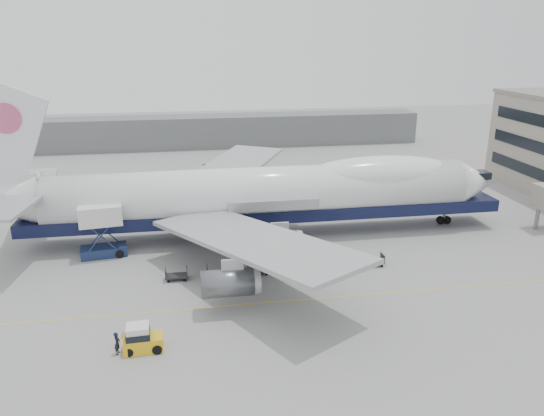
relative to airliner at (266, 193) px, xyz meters
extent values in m
plane|color=gray|center=(-0.64, -12.00, -5.62)|extent=(260.00, 260.00, 0.00)
cube|color=gold|center=(-0.64, -18.00, -5.62)|extent=(60.00, 0.15, 0.01)
cylinder|color=slate|center=(35.36, -4.00, -4.12)|extent=(0.50, 0.50, 3.00)
cube|color=slate|center=(-10.64, 58.00, -2.12)|extent=(110.00, 8.00, 7.00)
cylinder|color=white|center=(-0.64, 0.00, 0.08)|extent=(52.00, 6.40, 6.40)
cube|color=#0D1233|center=(0.36, 0.00, -2.48)|extent=(60.00, 5.76, 1.50)
cone|color=white|center=(28.36, 0.00, 0.08)|extent=(6.00, 6.40, 6.40)
cone|color=white|center=(-31.14, 0.00, 0.68)|extent=(9.00, 6.40, 6.40)
ellipsoid|color=white|center=(14.96, 0.00, 1.84)|extent=(20.67, 5.78, 4.56)
cube|color=white|center=(-29.64, 0.00, 7.58)|extent=(10.52, 0.50, 13.56)
cylinder|color=#CB4F7C|center=(-29.14, 0.00, 10.08)|extent=(3.40, 0.30, 3.40)
cube|color=#9EA0A3|center=(-3.64, -14.28, -0.52)|extent=(20.35, 26.74, 2.26)
cube|color=#9EA0A3|center=(-3.64, 14.28, -0.52)|extent=(20.35, 26.74, 2.26)
cylinder|color=#595B60|center=(-6.64, 19.00, -2.72)|extent=(4.80, 2.60, 2.60)
cylinder|color=#595B60|center=(-0.64, 10.00, -2.72)|extent=(4.80, 2.60, 2.60)
cylinder|color=#595B60|center=(-0.64, -10.00, -2.72)|extent=(4.80, 2.60, 2.60)
cylinder|color=#595B60|center=(-6.64, -19.00, -2.72)|extent=(4.80, 2.60, 2.60)
cylinder|color=slate|center=(24.36, 0.00, -4.37)|extent=(0.36, 0.36, 2.50)
cylinder|color=black|center=(24.36, 0.00, -5.07)|extent=(1.10, 0.45, 1.10)
cylinder|color=slate|center=(-3.64, -3.00, -4.37)|extent=(0.36, 0.36, 2.50)
cylinder|color=black|center=(-3.64, -3.00, -5.07)|extent=(1.10, 0.45, 1.10)
cylinder|color=slate|center=(-3.64, 3.00, -4.37)|extent=(0.36, 0.36, 2.50)
cylinder|color=black|center=(-3.64, 3.00, -5.07)|extent=(1.10, 0.45, 1.10)
cube|color=#1A284F|center=(-19.67, -3.50, -5.06)|extent=(5.44, 3.14, 1.13)
cube|color=silver|center=(-19.67, -3.50, -0.62)|extent=(5.06, 3.29, 2.27)
cube|color=#1A284F|center=(-19.67, -4.63, -2.82)|extent=(3.66, 0.61, 4.06)
cube|color=#1A284F|center=(-19.67, -2.37, -2.82)|extent=(3.66, 0.61, 4.06)
cube|color=slate|center=(-19.67, -1.85, -0.62)|extent=(2.62, 1.56, 0.15)
cylinder|color=black|center=(-21.53, -4.53, -5.16)|extent=(0.93, 0.36, 0.93)
cylinder|color=black|center=(-21.53, -2.47, -5.16)|extent=(0.93, 0.36, 0.93)
cylinder|color=black|center=(-17.82, -4.53, -5.16)|extent=(0.93, 0.36, 0.93)
cylinder|color=black|center=(-17.82, -2.47, -5.16)|extent=(0.93, 0.36, 0.93)
cube|color=gold|center=(-14.00, -24.18, -5.01)|extent=(3.21, 1.82, 1.23)
cube|color=silver|center=(-14.34, -24.20, -3.89)|extent=(1.86, 1.65, 1.12)
cube|color=black|center=(-14.34, -24.20, -4.11)|extent=(1.98, 1.77, 0.56)
cylinder|color=black|center=(-15.12, -24.91, -5.23)|extent=(0.78, 0.34, 0.78)
cylinder|color=black|center=(-15.12, -23.46, -5.23)|extent=(0.78, 0.34, 0.78)
cylinder|color=black|center=(-12.88, -24.91, -5.23)|extent=(0.78, 0.34, 0.78)
cylinder|color=black|center=(-12.88, -23.46, -5.23)|extent=(0.78, 0.34, 0.78)
imported|color=black|center=(-16.00, -24.38, -4.65)|extent=(0.55, 0.76, 1.94)
cone|color=#EA450C|center=(-15.82, -21.89, -5.36)|extent=(0.34, 0.34, 0.53)
cube|color=#EA450C|center=(-15.82, -21.89, -5.61)|extent=(0.36, 0.36, 0.03)
cube|color=#2D2D30|center=(-11.36, -11.43, -5.17)|extent=(2.30, 1.35, 0.18)
cube|color=#2D2D30|center=(-12.46, -11.43, -4.77)|extent=(0.08, 1.35, 0.90)
cube|color=#2D2D30|center=(-10.26, -11.43, -4.77)|extent=(0.08, 1.35, 0.90)
cylinder|color=black|center=(-12.21, -11.98, -5.47)|extent=(0.30, 0.12, 0.30)
cylinder|color=black|center=(-12.21, -10.88, -5.47)|extent=(0.30, 0.12, 0.30)
cylinder|color=black|center=(-10.51, -11.98, -5.47)|extent=(0.30, 0.12, 0.30)
cylinder|color=black|center=(-10.51, -10.88, -5.47)|extent=(0.30, 0.12, 0.30)
cube|color=#2D2D30|center=(-7.06, -11.43, -5.17)|extent=(2.30, 1.35, 0.18)
cube|color=#2D2D30|center=(-8.16, -11.43, -4.77)|extent=(0.08, 1.35, 0.90)
cube|color=#2D2D30|center=(-5.96, -11.43, -4.77)|extent=(0.08, 1.35, 0.90)
cylinder|color=black|center=(-7.91, -11.98, -5.47)|extent=(0.30, 0.12, 0.30)
cylinder|color=black|center=(-7.91, -10.88, -5.47)|extent=(0.30, 0.12, 0.30)
cylinder|color=black|center=(-6.21, -11.98, -5.47)|extent=(0.30, 0.12, 0.30)
cylinder|color=black|center=(-6.21, -10.88, -5.47)|extent=(0.30, 0.12, 0.30)
cube|color=#2D2D30|center=(-2.75, -11.43, -5.17)|extent=(2.30, 1.35, 0.18)
cube|color=#2D2D30|center=(-3.85, -11.43, -4.77)|extent=(0.08, 1.35, 0.90)
cube|color=#2D2D30|center=(-1.65, -11.43, -4.77)|extent=(0.08, 1.35, 0.90)
cylinder|color=black|center=(-3.60, -11.98, -5.47)|extent=(0.30, 0.12, 0.30)
cylinder|color=black|center=(-3.60, -10.88, -5.47)|extent=(0.30, 0.12, 0.30)
cylinder|color=black|center=(-1.90, -11.98, -5.47)|extent=(0.30, 0.12, 0.30)
cylinder|color=black|center=(-1.90, -10.88, -5.47)|extent=(0.30, 0.12, 0.30)
cube|color=#2D2D30|center=(1.56, -11.43, -5.17)|extent=(2.30, 1.35, 0.18)
cube|color=#2D2D30|center=(0.46, -11.43, -4.77)|extent=(0.08, 1.35, 0.90)
cube|color=#2D2D30|center=(2.66, -11.43, -4.77)|extent=(0.08, 1.35, 0.90)
cylinder|color=black|center=(0.71, -11.98, -5.47)|extent=(0.30, 0.12, 0.30)
cylinder|color=black|center=(0.71, -10.88, -5.47)|extent=(0.30, 0.12, 0.30)
cylinder|color=black|center=(2.41, -11.98, -5.47)|extent=(0.30, 0.12, 0.30)
cylinder|color=black|center=(2.41, -10.88, -5.47)|extent=(0.30, 0.12, 0.30)
cube|color=#2D2D30|center=(5.87, -11.43, -5.17)|extent=(2.30, 1.35, 0.18)
cube|color=#2D2D30|center=(4.77, -11.43, -4.77)|extent=(0.08, 1.35, 0.90)
cube|color=#2D2D30|center=(6.97, -11.43, -4.77)|extent=(0.08, 1.35, 0.90)
cylinder|color=black|center=(5.02, -11.98, -5.47)|extent=(0.30, 0.12, 0.30)
cylinder|color=black|center=(5.02, -10.88, -5.47)|extent=(0.30, 0.12, 0.30)
cylinder|color=black|center=(6.72, -11.98, -5.47)|extent=(0.30, 0.12, 0.30)
cylinder|color=black|center=(6.72, -10.88, -5.47)|extent=(0.30, 0.12, 0.30)
cube|color=#2D2D30|center=(10.17, -11.43, -5.17)|extent=(2.30, 1.35, 0.18)
cube|color=#2D2D30|center=(9.07, -11.43, -4.77)|extent=(0.08, 1.35, 0.90)
cube|color=#2D2D30|center=(11.27, -11.43, -4.77)|extent=(0.08, 1.35, 0.90)
cylinder|color=black|center=(9.32, -11.98, -5.47)|extent=(0.30, 0.12, 0.30)
cylinder|color=black|center=(9.32, -10.88, -5.47)|extent=(0.30, 0.12, 0.30)
cylinder|color=black|center=(11.02, -11.98, -5.47)|extent=(0.30, 0.12, 0.30)
cylinder|color=black|center=(11.02, -10.88, -5.47)|extent=(0.30, 0.12, 0.30)
camera|label=1|loc=(-9.94, -62.85, 18.87)|focal=35.00mm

